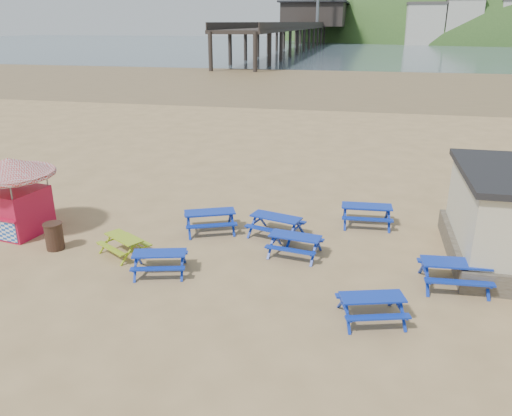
% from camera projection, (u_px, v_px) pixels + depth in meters
% --- Properties ---
extents(ground, '(400.00, 400.00, 0.00)m').
position_uv_depth(ground, '(249.00, 249.00, 17.67)').
color(ground, tan).
rests_on(ground, ground).
extents(wet_sand, '(400.00, 400.00, 0.00)m').
position_uv_depth(wet_sand, '(341.00, 81.00, 67.96)').
color(wet_sand, olive).
rests_on(wet_sand, ground).
extents(sea, '(400.00, 400.00, 0.00)m').
position_uv_depth(sea, '(361.00, 45.00, 173.11)').
color(sea, '#475966').
rests_on(sea, ground).
extents(picnic_table_blue_a, '(2.35, 2.15, 0.80)m').
position_uv_depth(picnic_table_blue_a, '(210.00, 221.00, 19.07)').
color(picnic_table_blue_a, '#1B28B4').
rests_on(picnic_table_blue_a, ground).
extents(picnic_table_blue_b, '(2.20, 1.95, 0.78)m').
position_uv_depth(picnic_table_blue_b, '(276.00, 226.00, 18.64)').
color(picnic_table_blue_b, '#1B28B4').
rests_on(picnic_table_blue_b, ground).
extents(picnic_table_blue_c, '(2.03, 1.68, 0.81)m').
position_uv_depth(picnic_table_blue_c, '(366.00, 215.00, 19.65)').
color(picnic_table_blue_c, '#1B28B4').
rests_on(picnic_table_blue_c, ground).
extents(picnic_table_blue_d, '(1.97, 1.74, 0.70)m').
position_uv_depth(picnic_table_blue_d, '(160.00, 262.00, 15.90)').
color(picnic_table_blue_d, '#1B28B4').
rests_on(picnic_table_blue_d, ground).
extents(picnic_table_blue_e, '(2.02, 1.80, 0.71)m').
position_uv_depth(picnic_table_blue_e, '(371.00, 308.00, 13.37)').
color(picnic_table_blue_e, '#1B28B4').
rests_on(picnic_table_blue_e, ground).
extents(picnic_table_blue_f, '(2.08, 1.73, 0.82)m').
position_uv_depth(picnic_table_blue_f, '(454.00, 274.00, 15.04)').
color(picnic_table_blue_f, '#1B28B4').
rests_on(picnic_table_blue_f, ground).
extents(picnic_table_yellow, '(1.98, 1.87, 0.65)m').
position_uv_depth(picnic_table_yellow, '(124.00, 245.00, 17.17)').
color(picnic_table_yellow, '#77A90C').
rests_on(picnic_table_yellow, ground).
extents(ice_cream_kiosk, '(3.71, 3.71, 2.92)m').
position_uv_depth(ice_cream_kiosk, '(12.00, 186.00, 18.45)').
color(ice_cream_kiosk, '#B71136').
rests_on(ice_cream_kiosk, ground).
extents(litter_bin, '(0.67, 0.67, 0.98)m').
position_uv_depth(litter_bin, '(54.00, 236.00, 17.51)').
color(litter_bin, '#3D231C').
rests_on(litter_bin, ground).
extents(pier, '(24.00, 220.00, 39.29)m').
position_uv_depth(pier, '(313.00, 28.00, 182.38)').
color(pier, black).
rests_on(pier, ground).
extents(picnic_table_blue_g, '(1.93, 1.64, 0.73)m').
position_uv_depth(picnic_table_blue_g, '(295.00, 245.00, 17.10)').
color(picnic_table_blue_g, '#1B28B4').
rests_on(picnic_table_blue_g, ground).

